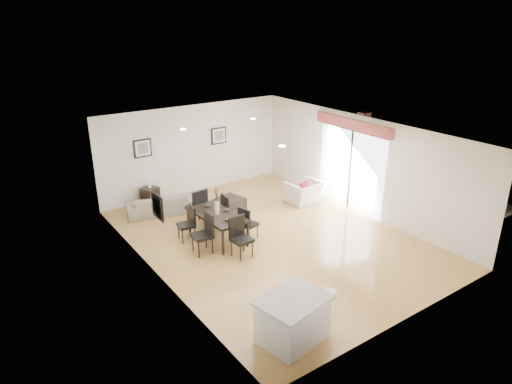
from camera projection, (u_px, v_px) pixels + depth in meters
ground at (271, 238)px, 11.33m from camera, size 8.00×8.00×0.00m
wall_back at (193, 149)px, 13.89m from camera, size 6.00×0.04×2.70m
wall_front at (412, 255)px, 7.78m from camera, size 6.00×0.04×2.70m
wall_left at (153, 217)px, 9.23m from camera, size 0.04×8.00×2.70m
wall_right at (360, 165)px, 12.44m from camera, size 0.04×8.00×2.70m
ceiling at (272, 132)px, 10.34m from camera, size 6.00×8.00×0.02m
sofa at (161, 204)px, 12.65m from camera, size 1.96×1.17×0.54m
armchair at (304, 192)px, 13.37m from camera, size 1.01×0.89×0.64m
courtyard_plant_a at (427, 186)px, 13.73m from camera, size 0.78×0.71×0.74m
courtyard_plant_b at (393, 171)px, 15.21m from camera, size 0.46×0.46×0.64m
dining_table at (217, 216)px, 11.07m from camera, size 0.89×1.66×0.68m
dining_chair_wnear at (205, 231)px, 10.48m from camera, size 0.47×0.47×0.97m
dining_chair_wfar at (189, 221)px, 11.11m from camera, size 0.44×0.44×0.87m
dining_chair_enear at (247, 222)px, 11.10m from camera, size 0.45×0.45×0.85m
dining_chair_efar at (228, 209)px, 11.72m from camera, size 0.45×0.45×0.91m
dining_chair_head at (240, 234)px, 10.33m from camera, size 0.46×0.46×0.95m
dining_chair_foot at (198, 205)px, 11.85m from camera, size 0.48×0.48×0.99m
vase at (217, 204)px, 10.94m from camera, size 0.86×1.31×0.67m
coffee_table at (225, 208)px, 12.53m from camera, size 1.22×0.89×0.44m
side_table at (151, 196)px, 13.19m from camera, size 0.52×0.52×0.54m
table_lamp at (149, 180)px, 13.01m from camera, size 0.19×0.19×0.37m
cushion at (304, 187)px, 13.18m from camera, size 0.33×0.18×0.32m
kitchen_island at (293, 319)px, 7.66m from camera, size 1.31×1.09×0.81m
bar_stool at (328, 296)px, 8.04m from camera, size 0.29×0.29×0.64m
framed_print_back_left at (143, 148)px, 12.90m from camera, size 0.52×0.04×0.52m
framed_print_back_right at (219, 136)px, 14.24m from camera, size 0.52×0.04×0.52m
framed_print_left_wall at (157, 207)px, 8.99m from camera, size 0.04×0.52×0.52m
sliding_door at (351, 152)px, 12.53m from camera, size 0.12×2.70×2.57m
courtyard at (406, 154)px, 14.94m from camera, size 6.00×6.00×2.00m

